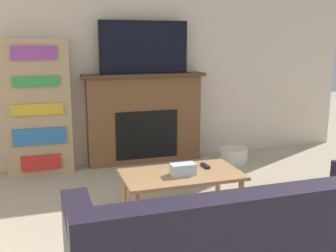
# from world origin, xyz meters

# --- Properties ---
(wall_back) EXTENTS (6.44, 0.06, 2.70)m
(wall_back) POSITION_xyz_m (0.00, 3.74, 1.35)
(wall_back) COLOR beige
(wall_back) RESTS_ON ground_plane
(fireplace) EXTENTS (1.58, 0.28, 1.17)m
(fireplace) POSITION_xyz_m (0.21, 3.60, 0.59)
(fireplace) COLOR brown
(fireplace) RESTS_ON ground_plane
(tv) EXTENTS (1.13, 0.03, 0.65)m
(tv) POSITION_xyz_m (0.21, 3.58, 1.50)
(tv) COLOR black
(tv) RESTS_ON fireplace
(coffee_table) EXTENTS (1.07, 0.60, 0.41)m
(coffee_table) POSITION_xyz_m (0.11, 1.89, 0.36)
(coffee_table) COLOR #A87A4C
(coffee_table) RESTS_ON ground_plane
(tissue_box) EXTENTS (0.22, 0.12, 0.10)m
(tissue_box) POSITION_xyz_m (0.10, 1.85, 0.46)
(tissue_box) COLOR silver
(tissue_box) RESTS_ON coffee_table
(remote_control) EXTENTS (0.04, 0.15, 0.02)m
(remote_control) POSITION_xyz_m (0.38, 2.00, 0.42)
(remote_control) COLOR black
(remote_control) RESTS_ON coffee_table
(bookshelf) EXTENTS (0.76, 0.29, 1.60)m
(bookshelf) POSITION_xyz_m (-1.11, 3.57, 0.80)
(bookshelf) COLOR tan
(bookshelf) RESTS_ON ground_plane
(storage_basket) EXTENTS (0.37, 0.37, 0.19)m
(storage_basket) POSITION_xyz_m (1.30, 3.20, 0.10)
(storage_basket) COLOR silver
(storage_basket) RESTS_ON ground_plane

